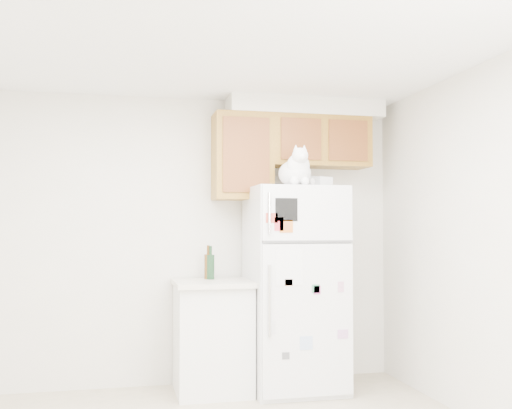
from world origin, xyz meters
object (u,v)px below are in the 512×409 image
object	(u,v)px
bottle_green	(211,263)
cat	(296,171)
base_counter	(213,336)
storage_box_back	(310,183)
storage_box_front	(322,182)
refrigerator	(295,288)
bottle_amber	(208,262)

from	to	relation	value
bottle_green	cat	bearing A→B (deg)	-29.79
base_counter	storage_box_back	distance (m)	1.55
storage_box_back	storage_box_front	xyz separation A→B (m)	(0.06, -0.12, -0.01)
storage_box_front	bottle_green	distance (m)	1.17
refrigerator	storage_box_back	xyz separation A→B (m)	(0.17, 0.10, 0.90)
base_counter	storage_box_back	size ratio (longest dim) A/B	5.11
cat	bottle_green	xyz separation A→B (m)	(-0.65, 0.37, -0.76)
bottle_amber	storage_box_front	bearing A→B (deg)	-14.27
storage_box_back	bottle_amber	size ratio (longest dim) A/B	0.63
refrigerator	bottle_green	size ratio (longest dim) A/B	5.99
base_counter	bottle_green	size ratio (longest dim) A/B	3.24
refrigerator	storage_box_front	xyz separation A→B (m)	(0.24, -0.02, 0.89)
storage_box_back	bottle_green	xyz separation A→B (m)	(-0.86, 0.09, -0.69)
storage_box_front	bottle_amber	distance (m)	1.19
refrigerator	bottle_amber	world-z (taller)	refrigerator
cat	storage_box_back	distance (m)	0.36
refrigerator	bottle_green	bearing A→B (deg)	164.35
refrigerator	storage_box_back	world-z (taller)	storage_box_back
storage_box_front	cat	bearing A→B (deg)	-175.36
base_counter	storage_box_front	distance (m)	1.58
refrigerator	storage_box_front	size ratio (longest dim) A/B	11.33
cat	storage_box_front	xyz separation A→B (m)	(0.28, 0.15, -0.08)
cat	storage_box_back	size ratio (longest dim) A/B	2.60
base_counter	bottle_amber	xyz separation A→B (m)	(-0.02, 0.14, 0.60)
refrigerator	storage_box_front	bearing A→B (deg)	-5.95
storage_box_back	bottle_amber	distance (m)	1.12
cat	bottle_amber	size ratio (longest dim) A/B	1.62
cat	bottle_amber	xyz separation A→B (m)	(-0.67, 0.39, -0.76)
storage_box_back	storage_box_front	world-z (taller)	storage_box_back
base_counter	cat	size ratio (longest dim) A/B	1.97
bottle_green	storage_box_front	bearing A→B (deg)	-13.24
storage_box_front	refrigerator	bearing A→B (deg)	149.61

